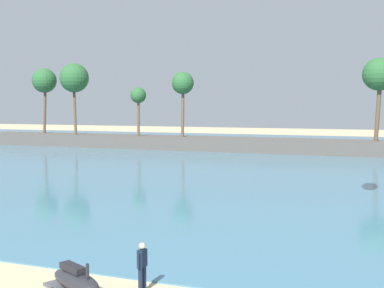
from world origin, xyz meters
name	(u,v)px	position (x,y,z in m)	size (l,w,h in m)	color
sea	(318,158)	(0.00, 52.37, 0.03)	(220.00, 90.74, 0.06)	teal
palm_headland	(307,130)	(-2.12, 57.73, 3.02)	(104.72, 6.00, 12.61)	#514C47
watercraft_on_trailer	(76,282)	(-1.81, 4.86, 0.52)	(2.78, 2.04, 1.28)	#4C4C51
person_rigging_by_gear	(142,266)	(-0.03, 6.07, 0.89)	(0.24, 0.55, 1.67)	#141E33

